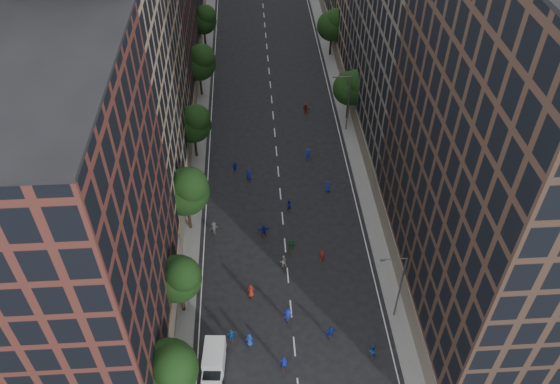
# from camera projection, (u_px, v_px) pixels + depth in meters

# --- Properties ---
(ground) EXTENTS (240.00, 240.00, 0.00)m
(ground) POSITION_uv_depth(u_px,v_px,m) (277.00, 153.00, 76.90)
(ground) COLOR black
(ground) RESTS_ON ground
(sidewalk_left) EXTENTS (4.00, 105.00, 0.15)m
(sidewalk_left) POSITION_uv_depth(u_px,v_px,m) (194.00, 125.00, 81.86)
(sidewalk_left) COLOR slate
(sidewalk_left) RESTS_ON ground
(sidewalk_right) EXTENTS (4.00, 105.00, 0.15)m
(sidewalk_right) POSITION_uv_depth(u_px,v_px,m) (352.00, 120.00, 82.95)
(sidewalk_right) COLOR slate
(sidewalk_right) RESTS_ON ground
(bldg_left_a) EXTENTS (14.00, 22.00, 30.00)m
(bldg_left_a) POSITION_uv_depth(u_px,v_px,m) (64.00, 236.00, 44.51)
(bldg_left_a) COLOR #552820
(bldg_left_a) RESTS_ON ground
(bldg_left_b) EXTENTS (14.00, 26.00, 34.00)m
(bldg_left_b) POSITION_uv_depth(u_px,v_px,m) (109.00, 67.00, 60.93)
(bldg_left_b) COLOR #987F63
(bldg_left_b) RESTS_ON ground
(bldg_left_c) EXTENTS (14.00, 20.00, 28.00)m
(bldg_left_c) POSITION_uv_depth(u_px,v_px,m) (140.00, 7.00, 79.97)
(bldg_left_c) COLOR #552820
(bldg_left_c) RESTS_ON ground
(bldg_right_a) EXTENTS (14.00, 30.00, 36.00)m
(bldg_right_a) POSITION_uv_depth(u_px,v_px,m) (511.00, 159.00, 47.18)
(bldg_right_a) COLOR #432E24
(bldg_right_a) RESTS_ON ground
(bldg_right_b) EXTENTS (14.00, 28.00, 33.00)m
(bldg_right_b) POSITION_uv_depth(u_px,v_px,m) (423.00, 27.00, 69.66)
(bldg_right_b) COLOR #615850
(bldg_right_b) RESTS_ON ground
(tree_left_0) EXTENTS (5.20, 5.20, 8.83)m
(tree_left_0) POSITION_uv_depth(u_px,v_px,m) (170.00, 368.00, 45.64)
(tree_left_0) COLOR black
(tree_left_0) RESTS_ON ground
(tree_left_1) EXTENTS (4.80, 4.80, 8.21)m
(tree_left_1) POSITION_uv_depth(u_px,v_px,m) (179.00, 278.00, 53.32)
(tree_left_1) COLOR black
(tree_left_1) RESTS_ON ground
(tree_left_2) EXTENTS (5.60, 5.60, 9.45)m
(tree_left_2) POSITION_uv_depth(u_px,v_px,m) (187.00, 190.00, 61.65)
(tree_left_2) COLOR black
(tree_left_2) RESTS_ON ground
(tree_left_3) EXTENTS (5.00, 5.00, 8.58)m
(tree_left_3) POSITION_uv_depth(u_px,v_px,m) (194.00, 123.00, 72.39)
(tree_left_3) COLOR black
(tree_left_3) RESTS_ON ground
(tree_left_4) EXTENTS (5.40, 5.40, 9.08)m
(tree_left_4) POSITION_uv_depth(u_px,v_px,m) (199.00, 62.00, 84.04)
(tree_left_4) COLOR black
(tree_left_4) RESTS_ON ground
(tree_left_5) EXTENTS (4.80, 4.80, 8.33)m
(tree_left_5) POSITION_uv_depth(u_px,v_px,m) (204.00, 19.00, 96.17)
(tree_left_5) COLOR black
(tree_left_5) RESTS_ON ground
(tree_right_a) EXTENTS (5.00, 5.00, 8.39)m
(tree_right_a) POSITION_uv_depth(u_px,v_px,m) (351.00, 87.00, 79.45)
(tree_right_a) COLOR black
(tree_right_a) RESTS_ON ground
(tree_right_b) EXTENTS (5.20, 5.20, 8.83)m
(tree_right_b) POSITION_uv_depth(u_px,v_px,m) (333.00, 24.00, 94.03)
(tree_right_b) COLOR black
(tree_right_b) RESTS_ON ground
(streetlamp_near) EXTENTS (2.64, 0.22, 9.06)m
(streetlamp_near) POSITION_uv_depth(u_px,v_px,m) (399.00, 284.00, 53.18)
(streetlamp_near) COLOR #595B60
(streetlamp_near) RESTS_ON ground
(streetlamp_far) EXTENTS (2.64, 0.22, 9.06)m
(streetlamp_far) POSITION_uv_depth(u_px,v_px,m) (347.00, 100.00, 77.61)
(streetlamp_far) COLOR #595B60
(streetlamp_far) RESTS_ON ground
(cargo_van) EXTENTS (2.39, 4.55, 2.35)m
(cargo_van) POSITION_uv_depth(u_px,v_px,m) (214.00, 361.00, 51.36)
(cargo_van) COLOR white
(cargo_van) RESTS_ON ground
(skater_0) EXTENTS (0.85, 0.60, 1.63)m
(skater_0) POSITION_uv_depth(u_px,v_px,m) (250.00, 340.00, 53.54)
(skater_0) COLOR #1637B9
(skater_0) RESTS_ON ground
(skater_1) EXTENTS (0.75, 0.55, 1.90)m
(skater_1) POSITION_uv_depth(u_px,v_px,m) (284.00, 363.00, 51.53)
(skater_1) COLOR navy
(skater_1) RESTS_ON ground
(skater_2) EXTENTS (0.83, 0.65, 1.66)m
(skater_2) POSITION_uv_depth(u_px,v_px,m) (372.00, 351.00, 52.66)
(skater_2) COLOR #1444A6
(skater_2) RESTS_ON ground
(skater_3) EXTENTS (1.31, 1.05, 1.77)m
(skater_3) POSITION_uv_depth(u_px,v_px,m) (288.00, 316.00, 55.60)
(skater_3) COLOR #1520AA
(skater_3) RESTS_ON ground
(skater_4) EXTENTS (1.05, 0.75, 1.65)m
(skater_4) POSITION_uv_depth(u_px,v_px,m) (231.00, 335.00, 53.95)
(skater_4) COLOR blue
(skater_4) RESTS_ON ground
(skater_5) EXTENTS (1.50, 0.73, 1.55)m
(skater_5) POSITION_uv_depth(u_px,v_px,m) (330.00, 332.00, 54.24)
(skater_5) COLOR #122D96
(skater_5) RESTS_ON ground
(skater_6) EXTENTS (0.95, 0.76, 1.70)m
(skater_6) POSITION_uv_depth(u_px,v_px,m) (251.00, 291.00, 57.95)
(skater_6) COLOR maroon
(skater_6) RESTS_ON ground
(skater_7) EXTENTS (0.64, 0.54, 1.50)m
(skater_7) POSITION_uv_depth(u_px,v_px,m) (322.00, 255.00, 61.82)
(skater_7) COLOR #AC1D1C
(skater_7) RESTS_ON ground
(skater_8) EXTENTS (0.91, 0.78, 1.64)m
(skater_8) POSITION_uv_depth(u_px,v_px,m) (283.00, 262.00, 61.01)
(skater_8) COLOR silver
(skater_8) RESTS_ON ground
(skater_9) EXTENTS (1.25, 1.01, 1.70)m
(skater_9) POSITION_uv_depth(u_px,v_px,m) (214.00, 228.00, 64.85)
(skater_9) COLOR #404145
(skater_9) RESTS_ON ground
(skater_10) EXTENTS (1.06, 0.48, 1.77)m
(skater_10) POSITION_uv_depth(u_px,v_px,m) (291.00, 246.00, 62.69)
(skater_10) COLOR #1F6832
(skater_10) RESTS_ON ground
(skater_11) EXTENTS (1.51, 0.57, 1.60)m
(skater_11) POSITION_uv_depth(u_px,v_px,m) (264.00, 230.00, 64.62)
(skater_11) COLOR #121D99
(skater_11) RESTS_ON ground
(skater_12) EXTENTS (0.88, 0.73, 1.55)m
(skater_12) POSITION_uv_depth(u_px,v_px,m) (328.00, 187.00, 70.45)
(skater_12) COLOR #1428A9
(skater_12) RESTS_ON ground
(skater_13) EXTENTS (0.80, 0.65, 1.91)m
(skater_13) POSITION_uv_depth(u_px,v_px,m) (249.00, 175.00, 71.85)
(skater_13) COLOR #1525B0
(skater_13) RESTS_ON ground
(skater_14) EXTENTS (0.88, 0.78, 1.50)m
(skater_14) POSITION_uv_depth(u_px,v_px,m) (288.00, 205.00, 67.92)
(skater_14) COLOR #1A139B
(skater_14) RESTS_ON ground
(skater_15) EXTENTS (1.34, 1.03, 1.84)m
(skater_15) POSITION_uv_depth(u_px,v_px,m) (308.00, 155.00, 75.19)
(skater_15) COLOR #142EA5
(skater_15) RESTS_ON ground
(skater_16) EXTENTS (1.00, 0.45, 1.68)m
(skater_16) POSITION_uv_depth(u_px,v_px,m) (235.00, 168.00, 73.25)
(skater_16) COLOR #123097
(skater_16) RESTS_ON ground
(skater_17) EXTENTS (1.50, 0.92, 1.54)m
(skater_17) POSITION_uv_depth(u_px,v_px,m) (306.00, 109.00, 83.88)
(skater_17) COLOR maroon
(skater_17) RESTS_ON ground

